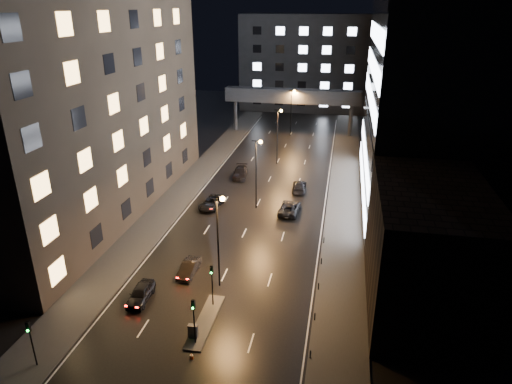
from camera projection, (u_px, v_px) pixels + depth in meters
ground at (270, 179)px, 76.73m from camera, size 160.00×160.00×0.00m
sidewalk_left at (189, 184)px, 74.37m from camera, size 5.00×110.00×0.15m
sidewalk_right at (345, 195)px, 69.95m from camera, size 5.00×110.00×0.15m
building_left at (79, 65)px, 58.57m from camera, size 15.00×48.00×40.00m
building_right_low at (426, 248)px, 42.77m from camera, size 10.00×18.00×12.00m
building_right_glass at (454, 43)px, 60.10m from camera, size 20.00×36.00×45.00m
building_far at (305, 63)px, 124.60m from camera, size 34.00×14.00×25.00m
skybridge at (292, 97)px, 100.77m from camera, size 30.00×3.00×10.00m
median_island at (206, 321)px, 42.16m from camera, size 1.60×8.00×0.15m
traffic_signal_near at (212, 279)px, 43.27m from camera, size 0.28×0.34×4.40m
traffic_signal_far at (194, 314)px, 38.28m from camera, size 0.28×0.34×4.40m
traffic_signal_corner at (31, 337)px, 35.89m from camera, size 0.28×0.34×4.40m
bollard_row at (317, 301)px, 44.35m from camera, size 0.12×25.12×0.90m
streetlight_near at (219, 230)px, 45.18m from camera, size 1.45×0.50×10.15m
streetlight_mid_a at (257, 165)px, 63.33m from camera, size 1.45×0.50×10.15m
streetlight_mid_b at (278, 129)px, 81.48m from camera, size 1.45×0.50×10.15m
streetlight_far at (292, 107)px, 99.63m from camera, size 1.45×0.50×10.15m
car_away_a at (141, 293)px, 45.01m from camera, size 2.03×4.59×1.54m
car_away_b at (189, 268)px, 49.47m from camera, size 1.54×4.32×1.42m
car_away_c at (212, 203)px, 65.78m from camera, size 3.12×5.54×1.46m
car_away_d at (240, 173)px, 77.27m from camera, size 2.81×5.72×1.60m
car_toward_a at (290, 208)px, 64.01m from camera, size 2.89×5.75×1.56m
car_toward_b at (299, 186)px, 71.62m from camera, size 2.39×5.34×1.52m
utility_cabinet at (193, 331)px, 39.77m from camera, size 0.83×0.46×1.30m
cone_a at (192, 356)px, 37.71m from camera, size 0.35×0.35×0.54m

